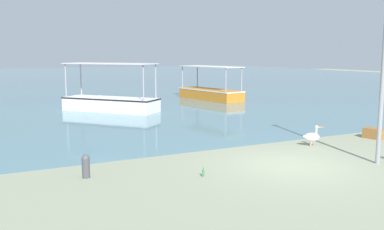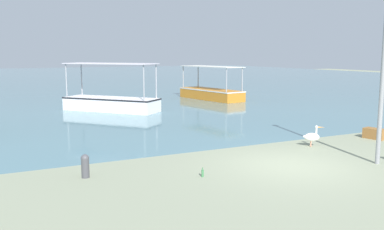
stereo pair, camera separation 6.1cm
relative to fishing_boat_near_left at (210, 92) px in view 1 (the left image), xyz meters
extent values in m
plane|color=gray|center=(-7.04, -17.71, -0.54)|extent=(120.00, 120.00, 0.00)
cube|color=slate|center=(-7.04, 30.29, -0.53)|extent=(110.00, 90.00, 0.00)
cube|color=orange|center=(0.00, 0.00, -0.15)|extent=(2.65, 5.86, 0.76)
cube|color=silver|center=(0.00, 0.00, 0.18)|extent=(2.70, 5.91, 0.08)
cylinder|color=#99999E|center=(1.16, -2.41, 1.05)|extent=(0.08, 0.08, 1.66)
cylinder|color=#99999E|center=(-0.29, -2.66, 1.05)|extent=(0.08, 0.08, 1.66)
cylinder|color=#99999E|center=(0.29, 2.66, 1.05)|extent=(0.08, 0.08, 1.66)
cylinder|color=#99999E|center=(-1.16, 2.41, 1.05)|extent=(0.08, 0.08, 1.66)
cube|color=silver|center=(0.00, 0.00, 1.91)|extent=(2.72, 5.68, 0.05)
cube|color=white|center=(-8.50, -2.97, -0.13)|extent=(5.09, 5.54, 0.80)
cube|color=black|center=(-8.50, -2.97, 0.23)|extent=(5.14, 5.59, 0.08)
cylinder|color=#99999E|center=(-6.21, -4.51, 1.27)|extent=(0.08, 0.08, 2.00)
cylinder|color=#99999E|center=(-7.33, -5.47, 1.27)|extent=(0.08, 0.08, 2.00)
cylinder|color=#99999E|center=(-9.66, -0.47, 1.27)|extent=(0.08, 0.08, 2.00)
cylinder|color=#99999E|center=(-10.79, -1.43, 1.27)|extent=(0.08, 0.08, 2.00)
cube|color=silver|center=(-8.50, -2.97, 2.29)|extent=(5.03, 5.45, 0.05)
cylinder|color=#E0997A|center=(-4.59, -15.83, -0.43)|extent=(0.03, 0.03, 0.22)
cylinder|color=#E0997A|center=(-4.64, -15.92, -0.43)|extent=(0.03, 0.03, 0.22)
ellipsoid|color=white|center=(-4.59, -15.89, -0.18)|extent=(0.62, 0.52, 0.32)
ellipsoid|color=white|center=(-4.80, -15.76, -0.16)|extent=(0.20, 0.18, 0.10)
cylinder|color=white|center=(-4.45, -15.96, 0.05)|extent=(0.07, 0.07, 0.26)
sphere|color=white|center=(-4.45, -15.96, 0.21)|extent=(0.11, 0.11, 0.11)
cone|color=#E5933F|center=(-4.31, -16.05, 0.20)|extent=(0.29, 0.20, 0.06)
cylinder|color=gray|center=(-4.46, -18.72, 2.30)|extent=(0.14, 0.14, 5.67)
cylinder|color=#47474C|center=(-13.02, -16.13, -0.27)|extent=(0.22, 0.22, 0.53)
sphere|color=#4C4C51|center=(-13.02, -16.13, 0.02)|extent=(0.23, 0.23, 0.23)
cube|color=olive|center=(-1.27, -15.90, -0.33)|extent=(0.63, 0.91, 0.42)
cylinder|color=#3F7F4C|center=(-10.06, -17.53, -0.44)|extent=(0.07, 0.07, 0.20)
cylinder|color=#3F7F4C|center=(-10.06, -17.53, -0.30)|extent=(0.03, 0.03, 0.07)
camera|label=1|loc=(-15.60, -27.78, 2.93)|focal=40.00mm
camera|label=2|loc=(-15.55, -27.81, 2.93)|focal=40.00mm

